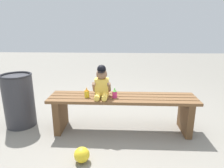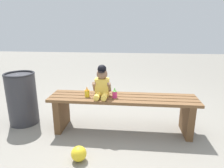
{
  "view_description": "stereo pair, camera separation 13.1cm",
  "coord_description": "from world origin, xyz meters",
  "views": [
    {
      "loc": [
        -0.03,
        -2.39,
        1.33
      ],
      "look_at": [
        -0.13,
        -0.05,
        0.65
      ],
      "focal_mm": 32.01,
      "sensor_mm": 36.0,
      "label": 1
    },
    {
      "loc": [
        0.1,
        -2.38,
        1.33
      ],
      "look_at": [
        -0.13,
        -0.05,
        0.65
      ],
      "focal_mm": 32.01,
      "sensor_mm": 36.0,
      "label": 2
    }
  ],
  "objects": [
    {
      "name": "park_bench",
      "position": [
        0.0,
        0.0,
        0.33
      ],
      "size": [
        1.87,
        0.41,
        0.47
      ],
      "color": "brown",
      "rests_on": "ground_plane"
    },
    {
      "name": "toy_ball",
      "position": [
        -0.41,
        -0.67,
        0.08
      ],
      "size": [
        0.16,
        0.16,
        0.16
      ],
      "primitive_type": "sphere",
      "color": "yellow",
      "rests_on": "ground_plane"
    },
    {
      "name": "ground_plane",
      "position": [
        0.0,
        0.0,
        0.0
      ],
      "size": [
        16.0,
        16.0,
        0.0
      ],
      "primitive_type": "plane",
      "color": "gray"
    },
    {
      "name": "child_figure",
      "position": [
        -0.26,
        -0.0,
        0.65
      ],
      "size": [
        0.23,
        0.27,
        0.4
      ],
      "color": "#F2C64C",
      "rests_on": "park_bench"
    },
    {
      "name": "sippy_cup_right",
      "position": [
        -0.1,
        -0.04,
        0.53
      ],
      "size": [
        0.06,
        0.06,
        0.12
      ],
      "color": "#E5337F",
      "rests_on": "park_bench"
    },
    {
      "name": "sippy_cup_left",
      "position": [
        -0.45,
        -0.04,
        0.53
      ],
      "size": [
        0.06,
        0.06,
        0.12
      ],
      "color": "yellow",
      "rests_on": "park_bench"
    },
    {
      "name": "trash_bin",
      "position": [
        -1.4,
        0.08,
        0.37
      ],
      "size": [
        0.41,
        0.41,
        0.73
      ],
      "color": "#333338",
      "rests_on": "ground_plane"
    }
  ]
}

